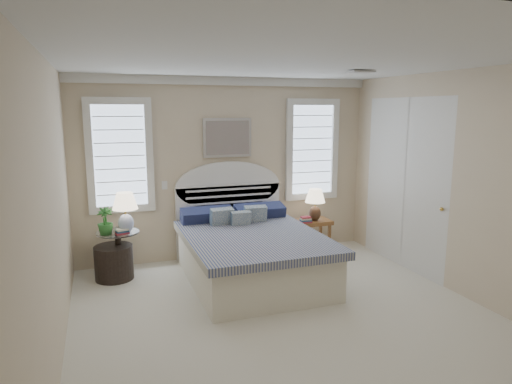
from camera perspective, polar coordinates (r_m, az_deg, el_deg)
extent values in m
cube|color=beige|center=(5.03, 4.62, -16.13)|extent=(4.50, 5.00, 0.01)
cube|color=silver|center=(4.53, 5.13, 16.13)|extent=(4.50, 5.00, 0.01)
cube|color=beige|center=(6.92, -3.62, 2.93)|extent=(4.50, 0.02, 2.70)
cube|color=beige|center=(4.22, -24.29, -2.76)|extent=(0.02, 5.00, 2.70)
cube|color=beige|center=(5.87, 25.34, 0.62)|extent=(0.02, 5.00, 2.70)
cube|color=silver|center=(6.84, -3.65, 13.67)|extent=(4.50, 0.08, 0.12)
cube|color=#B2B2B2|center=(5.79, 12.95, 14.44)|extent=(0.30, 0.20, 0.02)
cube|color=silver|center=(6.74, -11.36, 0.83)|extent=(0.08, 0.01, 0.12)
cube|color=#ACBFDA|center=(6.63, -16.65, 4.36)|extent=(0.90, 0.06, 1.60)
cube|color=#ACBFDA|center=(7.37, 6.98, 5.28)|extent=(0.90, 0.06, 1.60)
cube|color=silver|center=(6.84, -3.57, 6.80)|extent=(0.74, 0.04, 0.58)
cube|color=silver|center=(6.77, 18.04, 1.00)|extent=(0.02, 1.80, 2.40)
cube|color=white|center=(6.07, -0.48, -8.55)|extent=(1.60, 2.10, 0.55)
cube|color=navy|center=(5.93, -0.32, -5.81)|extent=(1.72, 2.15, 0.10)
cube|color=white|center=(7.01, -3.41, -3.63)|extent=(1.62, 0.08, 1.10)
cube|color=#1C1F47|center=(6.61, -6.10, -2.93)|extent=(0.75, 0.31, 0.23)
cube|color=#1C1F47|center=(6.83, 0.45, -2.44)|extent=(0.75, 0.31, 0.23)
cube|color=#395881|center=(6.43, -4.32, -3.45)|extent=(0.33, 0.20, 0.34)
cube|color=#395881|center=(6.57, -0.10, -3.12)|extent=(0.33, 0.20, 0.34)
cube|color=#395881|center=(6.41, -1.93, -3.66)|extent=(0.28, 0.14, 0.29)
cylinder|color=black|center=(6.55, -16.62, -9.97)|extent=(0.32, 0.32, 0.03)
cylinder|color=black|center=(6.46, -16.75, -7.59)|extent=(0.08, 0.08, 0.60)
cylinder|color=silver|center=(6.37, -16.90, -4.85)|extent=(0.56, 0.56, 0.02)
cube|color=brown|center=(7.22, 7.23, -3.69)|extent=(0.50, 0.40, 0.06)
cube|color=brown|center=(7.30, 7.17, -6.13)|extent=(0.44, 0.34, 0.03)
cube|color=brown|center=(7.07, 6.26, -6.19)|extent=(0.04, 0.04, 0.47)
cube|color=brown|center=(7.33, 5.25, -5.57)|extent=(0.04, 0.04, 0.47)
cube|color=brown|center=(7.25, 9.13, -5.85)|extent=(0.04, 0.04, 0.47)
cube|color=brown|center=(7.50, 8.05, -5.26)|extent=(0.04, 0.04, 0.47)
cylinder|color=black|center=(6.42, -17.33, -8.40)|extent=(0.67, 0.67, 0.46)
cylinder|color=white|center=(6.31, -15.89, -4.71)|extent=(0.12, 0.12, 0.03)
ellipsoid|color=white|center=(6.29, -15.94, -3.78)|extent=(0.21, 0.21, 0.25)
cylinder|color=gold|center=(6.25, -16.01, -2.39)|extent=(0.03, 0.03, 0.09)
cylinder|color=black|center=(7.16, 7.34, -3.45)|extent=(0.13, 0.13, 0.03)
ellipsoid|color=black|center=(7.14, 7.36, -2.68)|extent=(0.24, 0.24, 0.24)
cylinder|color=gold|center=(7.11, 7.39, -1.54)|extent=(0.03, 0.03, 0.09)
imported|color=#3D7F33|center=(6.23, -18.33, -3.48)|extent=(0.22, 0.22, 0.36)
cube|color=maroon|center=(6.24, -16.38, -4.94)|extent=(0.19, 0.16, 0.02)
cube|color=navy|center=(6.23, -16.39, -4.74)|extent=(0.18, 0.15, 0.02)
cube|color=beige|center=(6.23, -16.40, -4.53)|extent=(0.17, 0.14, 0.02)
cube|color=maroon|center=(7.01, 6.22, -3.74)|extent=(0.18, 0.14, 0.02)
cube|color=navy|center=(7.01, 6.23, -3.55)|extent=(0.17, 0.13, 0.02)
cube|color=beige|center=(7.00, 6.23, -3.35)|extent=(0.16, 0.12, 0.02)
cube|color=maroon|center=(7.00, 6.23, -3.16)|extent=(0.15, 0.11, 0.02)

